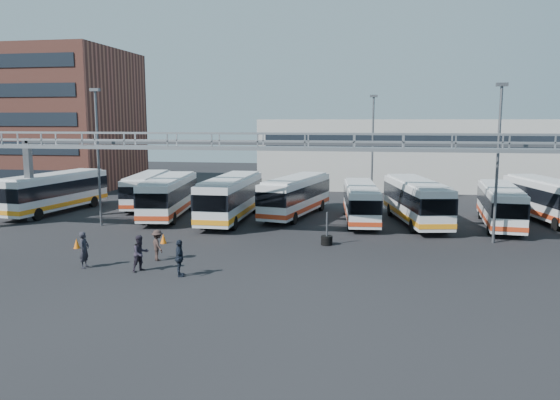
% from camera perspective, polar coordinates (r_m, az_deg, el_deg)
% --- Properties ---
extents(ground, '(140.00, 140.00, 0.00)m').
position_cam_1_polar(ground, '(30.90, 1.52, -6.46)').
color(ground, black).
rests_on(ground, ground).
extents(gantry, '(51.40, 5.15, 7.10)m').
position_cam_1_polar(gantry, '(35.78, 2.97, 4.50)').
color(gantry, gray).
rests_on(gantry, ground).
extents(apartment_building, '(18.00, 15.00, 16.00)m').
position_cam_1_polar(apartment_building, '(70.88, -22.97, 7.76)').
color(apartment_building, brown).
rests_on(apartment_building, ground).
extents(warehouse, '(42.00, 14.00, 8.00)m').
position_cam_1_polar(warehouse, '(68.09, 16.51, 4.70)').
color(warehouse, '#9E9E99').
rests_on(warehouse, ground).
extents(light_pole_left, '(0.70, 0.35, 10.21)m').
position_cam_1_polar(light_pole_left, '(42.80, -18.51, 5.00)').
color(light_pole_left, '#4C4F54').
rests_on(light_pole_left, ground).
extents(light_pole_mid, '(0.70, 0.35, 10.21)m').
position_cam_1_polar(light_pole_mid, '(37.39, 21.82, 4.42)').
color(light_pole_mid, '#4C4F54').
rests_on(light_pole_mid, ground).
extents(light_pole_back, '(0.70, 0.35, 10.21)m').
position_cam_1_polar(light_pole_back, '(51.60, 9.65, 5.80)').
color(light_pole_back, '#4C4F54').
rests_on(light_pole_back, ground).
extents(bus_0, '(3.98, 11.45, 3.41)m').
position_cam_1_polar(bus_0, '(50.57, -22.43, 0.87)').
color(bus_0, silver).
rests_on(bus_0, ground).
extents(bus_1, '(3.94, 10.24, 3.03)m').
position_cam_1_polar(bus_1, '(51.45, -13.71, 1.15)').
color(bus_1, silver).
rests_on(bus_1, ground).
extents(bus_2, '(3.99, 11.16, 3.32)m').
position_cam_1_polar(bus_2, '(45.63, -11.52, 0.53)').
color(bus_2, silver).
rests_on(bus_2, ground).
extents(bus_3, '(2.75, 11.52, 3.50)m').
position_cam_1_polar(bus_3, '(43.20, -5.16, 0.37)').
color(bus_3, silver).
rests_on(bus_3, ground).
extents(bus_4, '(4.66, 11.10, 3.29)m').
position_cam_1_polar(bus_4, '(45.01, 1.68, 0.57)').
color(bus_4, silver).
rests_on(bus_4, ground).
extents(bus_5, '(3.25, 10.15, 3.03)m').
position_cam_1_polar(bus_5, '(42.81, 8.44, -0.11)').
color(bus_5, silver).
rests_on(bus_5, ground).
extents(bus_6, '(4.75, 11.42, 3.38)m').
position_cam_1_polar(bus_6, '(42.99, 14.02, 0.03)').
color(bus_6, silver).
rests_on(bus_6, ground).
extents(bus_7, '(3.19, 10.36, 3.10)m').
position_cam_1_polar(bus_7, '(43.74, 22.02, -0.40)').
color(bus_7, silver).
rests_on(bus_7, ground).
extents(bus_8, '(4.70, 11.21, 3.32)m').
position_cam_1_polar(bus_8, '(47.38, 26.23, 0.12)').
color(bus_8, silver).
rests_on(bus_8, ground).
extents(pedestrian_a, '(0.52, 0.75, 1.97)m').
position_cam_1_polar(pedestrian_a, '(31.29, -19.77, -4.91)').
color(pedestrian_a, black).
rests_on(pedestrian_a, ground).
extents(pedestrian_b, '(1.12, 1.18, 1.93)m').
position_cam_1_polar(pedestrian_b, '(29.69, -14.38, -5.42)').
color(pedestrian_b, '#241F2B').
rests_on(pedestrian_b, ground).
extents(pedestrian_c, '(1.25, 1.29, 1.77)m').
position_cam_1_polar(pedestrian_c, '(31.70, -12.67, -4.64)').
color(pedestrian_c, '#302320').
rests_on(pedestrian_c, ground).
extents(pedestrian_d, '(0.78, 1.20, 1.90)m').
position_cam_1_polar(pedestrian_d, '(28.31, -10.46, -6.00)').
color(pedestrian_d, black).
rests_on(pedestrian_d, ground).
extents(cone_left, '(0.41, 0.41, 0.62)m').
position_cam_1_polar(cone_left, '(36.25, -20.48, -4.27)').
color(cone_left, '#DA610C').
rests_on(cone_left, ground).
extents(cone_right, '(0.41, 0.41, 0.64)m').
position_cam_1_polar(cone_right, '(36.11, -12.09, -3.96)').
color(cone_right, '#DA610C').
rests_on(cone_right, ground).
extents(tire_stack, '(0.74, 0.74, 2.12)m').
position_cam_1_polar(tire_stack, '(35.00, 4.90, -4.12)').
color(tire_stack, black).
rests_on(tire_stack, ground).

